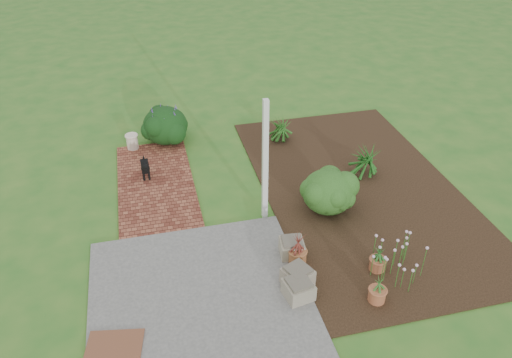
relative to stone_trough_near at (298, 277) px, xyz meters
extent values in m
plane|color=#2A6921|center=(-0.36, 1.83, -0.18)|extent=(80.00, 80.00, 0.00)
cube|color=#595957|center=(-1.61, 0.08, -0.16)|extent=(3.50, 3.50, 0.04)
cube|color=#5F291E|center=(-2.06, 3.58, -0.16)|extent=(1.60, 3.50, 0.04)
cube|color=black|center=(2.14, 2.33, -0.17)|extent=(4.00, 7.00, 0.03)
cube|color=white|center=(-0.06, 1.93, 1.07)|extent=(0.10, 0.10, 2.50)
cube|color=gray|center=(0.00, 0.00, 0.00)|extent=(0.57, 0.57, 0.29)
cube|color=#757158|center=(-0.07, -0.28, 0.00)|extent=(0.50, 0.50, 0.28)
cube|color=gray|center=(0.12, 0.71, -0.01)|extent=(0.45, 0.45, 0.27)
cube|color=brown|center=(-2.95, -0.56, -0.13)|extent=(0.88, 0.65, 0.02)
cube|color=black|center=(-2.24, 3.86, 0.13)|extent=(0.18, 0.38, 0.17)
cylinder|color=black|center=(-2.29, 3.72, -0.05)|extent=(0.05, 0.05, 0.19)
cylinder|color=black|center=(-2.18, 3.73, -0.05)|extent=(0.05, 0.05, 0.19)
cylinder|color=black|center=(-2.30, 3.99, -0.05)|extent=(0.05, 0.05, 0.19)
cylinder|color=black|center=(-2.19, 4.00, -0.05)|extent=(0.05, 0.05, 0.19)
sphere|color=black|center=(-2.23, 3.63, 0.26)|extent=(0.16, 0.16, 0.16)
cone|color=black|center=(-2.25, 4.06, 0.24)|extent=(0.07, 0.12, 0.14)
cylinder|color=beige|center=(-2.48, 5.20, 0.04)|extent=(0.30, 0.30, 0.36)
ellipsoid|color=#15350F|center=(1.20, 1.83, 0.28)|extent=(1.32, 1.32, 0.87)
cylinder|color=#985B33|center=(0.16, 0.50, -0.03)|extent=(0.33, 0.33, 0.25)
cylinder|color=brown|center=(1.43, 0.00, -0.04)|extent=(0.30, 0.30, 0.23)
cylinder|color=#A35B37|center=(1.12, -0.65, -0.04)|extent=(0.31, 0.31, 0.23)
ellipsoid|color=black|center=(-1.65, 5.44, 0.27)|extent=(1.15, 1.15, 0.91)
camera|label=1|loc=(-2.07, -5.60, 5.86)|focal=35.00mm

